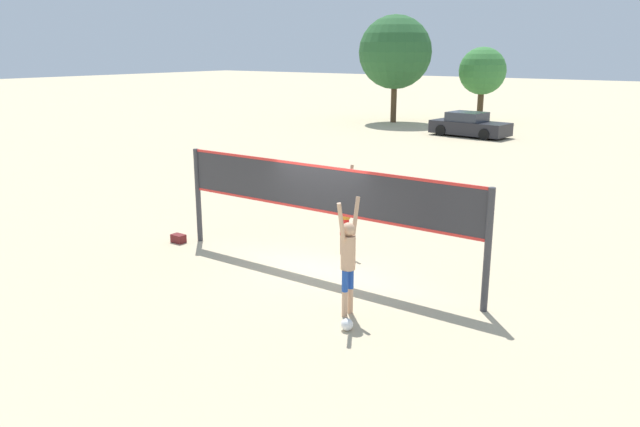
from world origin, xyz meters
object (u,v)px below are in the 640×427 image
object	(u,v)px
player_blocker	(345,208)
parked_car_mid	(469,125)
volleyball_net	(320,199)
tree_left_cluster	(395,52)
gear_bag	(178,238)
tree_right_cluster	(482,71)
volleyball	(347,325)
player_spiker	(348,255)

from	to	relation	value
player_blocker	parked_car_mid	distance (m)	23.21
volleyball_net	tree_left_cluster	xyz separation A→B (m)	(-13.54, 27.58, 3.04)
volleyball_net	player_blocker	size ratio (longest dim) A/B	3.65
gear_bag	parked_car_mid	distance (m)	24.33
volleyball_net	parked_car_mid	distance (m)	24.63
tree_right_cluster	gear_bag	bearing A→B (deg)	-81.93
volleyball	tree_right_cluster	distance (m)	35.96
tree_left_cluster	parked_car_mid	bearing A→B (deg)	-27.77
tree_left_cluster	tree_right_cluster	xyz separation A→B (m)	(4.67, 4.13, -1.29)
player_spiker	tree_right_cluster	bearing A→B (deg)	17.85
volleyball	parked_car_mid	size ratio (longest dim) A/B	0.05
tree_left_cluster	tree_right_cluster	distance (m)	6.37
player_blocker	gear_bag	bearing A→B (deg)	-65.52
player_blocker	volleyball	bearing A→B (deg)	34.24
volleyball_net	tree_left_cluster	size ratio (longest dim) A/B	1.11
gear_bag	tree_left_cluster	xyz separation A→B (m)	(-9.23, 28.04, 4.65)
player_spiker	player_blocker	size ratio (longest dim) A/B	1.04
tree_right_cluster	tree_left_cluster	bearing A→B (deg)	-138.51
player_blocker	parked_car_mid	xyz separation A→B (m)	(-6.09, 22.39, -0.54)
gear_bag	parked_car_mid	size ratio (longest dim) A/B	0.08
player_spiker	tree_left_cluster	world-z (taller)	tree_left_cluster
tree_left_cluster	volleyball_net	bearing A→B (deg)	-63.84
parked_car_mid	volleyball	bearing A→B (deg)	-65.89
gear_bag	volleyball	bearing A→B (deg)	-15.72
player_spiker	tree_right_cluster	xyz separation A→B (m)	(-10.77, 33.43, 2.25)
volleyball	player_blocker	bearing A→B (deg)	124.24
player_spiker	volleyball	bearing A→B (deg)	-147.33
player_blocker	player_spiker	bearing A→B (deg)	34.53
player_spiker	player_blocker	world-z (taller)	player_spiker
volleyball_net	player_spiker	distance (m)	2.61
volleyball_net	tree_right_cluster	world-z (taller)	tree_right_cluster
volleyball_net	parked_car_mid	xyz separation A→B (m)	(-6.33, 23.78, -1.08)
volleyball_net	volleyball	xyz separation A→B (m)	(2.27, -2.31, -1.60)
player_spiker	gear_bag	bearing A→B (deg)	78.48
player_spiker	volleyball_net	bearing A→B (deg)	47.74
player_blocker	tree_left_cluster	bearing A→B (deg)	-153.08
gear_bag	player_blocker	bearing A→B (deg)	24.48
parked_car_mid	tree_left_cluster	size ratio (longest dim) A/B	0.64
volleyball_net	tree_left_cluster	bearing A→B (deg)	116.16
volleyball	tree_left_cluster	bearing A→B (deg)	117.89
volleyball	tree_left_cluster	size ratio (longest dim) A/B	0.03
volleyball_net	player_spiker	bearing A→B (deg)	-42.26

